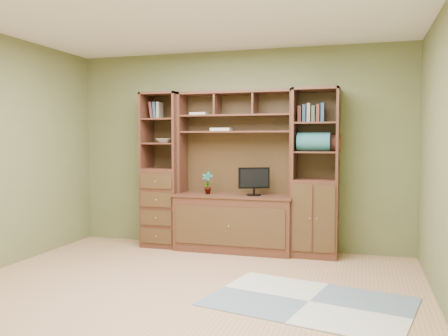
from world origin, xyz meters
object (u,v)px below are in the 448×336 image
(center_hutch, at_px, (234,171))
(left_tower, at_px, (163,170))
(right_tower, at_px, (316,173))
(monitor, at_px, (254,176))

(center_hutch, height_order, left_tower, same)
(left_tower, relative_size, right_tower, 1.00)
(center_hutch, relative_size, monitor, 4.22)
(center_hutch, bearing_deg, right_tower, 2.23)
(left_tower, distance_m, monitor, 1.27)
(monitor, bearing_deg, right_tower, -20.13)
(left_tower, xyz_separation_m, right_tower, (2.02, 0.00, 0.00))
(right_tower, xyz_separation_m, monitor, (-0.76, -0.07, -0.05))
(left_tower, bearing_deg, monitor, -3.38)
(left_tower, xyz_separation_m, monitor, (1.27, -0.07, -0.05))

